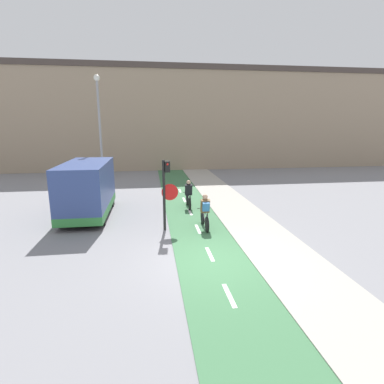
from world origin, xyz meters
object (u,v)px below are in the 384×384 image
traffic_light_pole (166,187)px  cyclist_near (205,212)px  street_lamp_far (100,123)px  cyclist_far (189,195)px  van (88,190)px

traffic_light_pole → cyclist_near: size_ratio=1.74×
traffic_light_pole → cyclist_near: (1.59, -0.04, -1.10)m
street_lamp_far → cyclist_near: street_lamp_far is taller
traffic_light_pole → cyclist_near: traffic_light_pole is taller
traffic_light_pole → cyclist_far: 3.68m
cyclist_near → cyclist_far: size_ratio=1.02×
cyclist_near → cyclist_far: bearing=94.7°
street_lamp_far → cyclist_near: 9.92m
street_lamp_far → van: size_ratio=1.49×
cyclist_far → van: 4.97m
traffic_light_pole → street_lamp_far: street_lamp_far is taller
street_lamp_far → van: street_lamp_far is taller
traffic_light_pole → street_lamp_far: bearing=115.3°
traffic_light_pole → street_lamp_far: size_ratio=0.41×
van → traffic_light_pole: bearing=-35.5°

